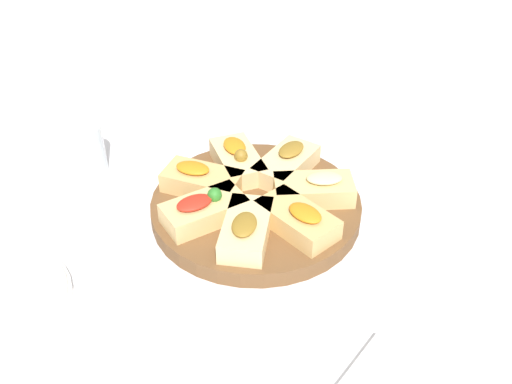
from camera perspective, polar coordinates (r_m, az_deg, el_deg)
ground_plane at (r=0.87m, az=0.00°, el=-2.06°), size 3.00×3.00×0.00m
serving_board at (r=0.86m, az=0.00°, el=-1.43°), size 0.30×0.30×0.02m
focaccia_slice_0 at (r=0.81m, az=-4.97°, el=-1.70°), size 0.12×0.12×0.05m
focaccia_slice_1 at (r=0.78m, az=-0.94°, el=-3.53°), size 0.12×0.08×0.04m
focaccia_slice_2 at (r=0.80m, az=3.99°, el=-2.59°), size 0.11×0.13×0.04m
focaccia_slice_3 at (r=0.85m, az=5.60°, el=0.30°), size 0.10×0.13×0.04m
focaccia_slice_4 at (r=0.90m, az=2.92°, el=2.73°), size 0.12×0.08×0.04m
focaccia_slice_5 at (r=0.91m, az=-1.77°, el=3.06°), size 0.12×0.11×0.05m
focaccia_slice_6 at (r=0.87m, az=-5.13°, el=1.25°), size 0.06×0.11×0.04m
plate_right at (r=1.13m, az=-9.13°, el=7.97°), size 0.18×0.18×0.02m
water_glass at (r=0.97m, az=-16.12°, el=3.93°), size 0.07×0.07×0.08m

